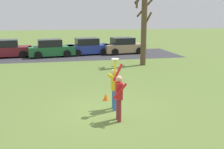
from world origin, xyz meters
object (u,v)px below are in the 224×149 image
parked_car_maroon (8,49)px  parked_car_blue (88,47)px  parked_car_green (51,49)px  frisbee_disc (115,59)px  person_catcher (114,86)px  parked_car_tan (124,46)px  field_cone_orange (106,97)px  person_defender (119,94)px  bare_tree_tall (144,23)px

parked_car_maroon → parked_car_blue: (7.37, 0.22, 0.00)m
parked_car_green → frisbee_disc: bearing=-85.9°
person_catcher → frisbee_disc: 1.13m
parked_car_tan → field_cone_orange: 14.09m
person_catcher → person_defender: size_ratio=1.02×
parked_car_maroon → parked_car_green: same height
person_catcher → person_defender: person_catcher is taller
frisbee_disc → parked_car_blue: bearing=88.2°
person_defender → parked_car_blue: 15.73m
frisbee_disc → parked_car_green: bearing=101.9°
parked_car_tan → parked_car_blue: bearing=171.2°
parked_car_maroon → bare_tree_tall: bearing=-35.8°
person_defender → parked_car_tan: (4.06, 15.66, -0.25)m
field_cone_orange → parked_car_blue: bearing=87.5°
field_cone_orange → parked_car_green: bearing=102.6°
parked_car_blue → parked_car_green: bearing=-177.5°
parked_car_tan → parked_car_green: bearing=176.8°
parked_car_green → person_catcher: bearing=-85.7°
parked_car_tan → bare_tree_tall: bare_tree_tall is taller
person_defender → parked_car_green: (-2.97, 15.09, -0.25)m
parked_car_blue → bare_tree_tall: 7.44m
person_catcher → parked_car_blue: (0.45, 14.65, -0.25)m
person_defender → field_cone_orange: person_defender is taller
person_defender → frisbee_disc: 1.40m
person_catcher → field_cone_orange: person_catcher is taller
person_defender → parked_car_maroon: bearing=26.8°
person_catcher → parked_car_tan: size_ratio=0.48×
parked_car_tan → parked_car_maroon: bearing=173.0°
person_catcher → parked_car_green: size_ratio=0.48×
parked_car_green → bare_tree_tall: (7.06, -5.40, 2.47)m
parked_car_maroon → parked_car_green: bearing=-13.9°
field_cone_orange → bare_tree_tall: bearing=60.8°
person_defender → parked_car_tan: bearing=-11.5°
person_catcher → frisbee_disc: size_ratio=7.42×
person_defender → parked_car_tan: 16.18m
parked_car_maroon → parked_car_tan: (10.92, 0.16, 0.00)m
person_defender → bare_tree_tall: 10.75m
bare_tree_tall → field_cone_orange: (-4.18, -7.48, -3.03)m
parked_car_blue → parked_car_tan: (3.55, -0.06, 0.00)m
parked_car_green → bare_tree_tall: size_ratio=0.66×
bare_tree_tall → field_cone_orange: bare_tree_tall is taller
parked_car_blue → parked_car_tan: same height
frisbee_disc → bare_tree_tall: size_ratio=0.04×
person_defender → bare_tree_tall: size_ratio=0.31×
parked_car_maroon → parked_car_tan: same height
person_defender → frisbee_disc: frisbee_disc is taller
parked_car_green → bare_tree_tall: bare_tree_tall is taller
parked_car_tan → person_defender: bearing=-112.3°
parked_car_maroon → parked_car_blue: size_ratio=1.00×
person_defender → bare_tree_tall: (4.09, 9.69, 2.21)m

